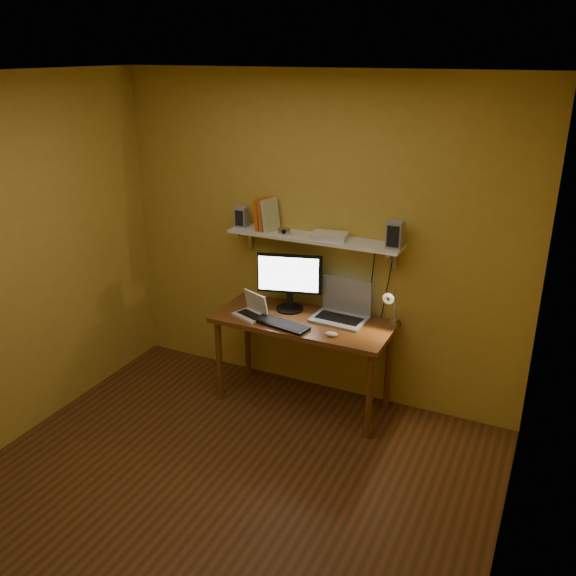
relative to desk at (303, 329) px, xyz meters
The scene contains 14 objects.
room 1.43m from the desk, 91.40° to the right, with size 3.44×3.24×2.64m.
desk is the anchor object (origin of this frame).
wall_shelf 0.72m from the desk, 90.00° to the left, with size 1.40×0.25×0.21m.
monitor 0.41m from the desk, 144.28° to the left, with size 0.51×0.27×0.47m.
laptop 0.35m from the desk, 31.14° to the left, with size 0.43×0.32×0.31m.
netbook 0.43m from the desk, 164.95° to the right, with size 0.30×0.26×0.19m.
keyboard 0.23m from the desk, 120.64° to the right, with size 0.45×0.15×0.02m, color black.
mouse 0.37m from the desk, 30.35° to the right, with size 0.09×0.06×0.03m, color silver.
desk_lamp 0.73m from the desk, 10.81° to the left, with size 0.09×0.23×0.38m.
speaker_left 1.04m from the desk, 162.76° to the left, with size 0.09×0.09×0.16m, color gray.
speaker_right 1.05m from the desk, 15.47° to the left, with size 0.11×0.11×0.20m, color gray.
books 0.96m from the desk, 154.49° to the left, with size 0.17×0.18×0.25m.
shelf_camera 0.78m from the desk, 149.65° to the left, with size 0.10×0.05×0.06m.
router 0.77m from the desk, 54.60° to the left, with size 0.27×0.18×0.05m, color silver.
Camera 1 is at (1.78, -2.70, 2.73)m, focal length 38.00 mm.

